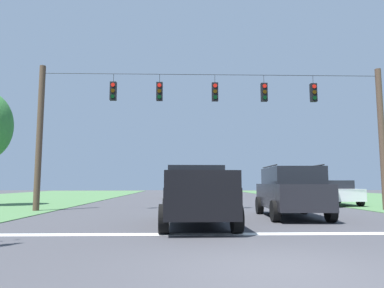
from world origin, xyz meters
The scene contains 10 objects.
ground_plane centered at (0.00, 0.00, 0.00)m, with size 120.00×120.00×0.00m, color #3D3D42.
stop_bar_stripe centered at (0.00, 3.90, 0.00)m, with size 14.60×0.45×0.01m, color white.
lane_dash_0 centered at (0.00, 9.90, 0.00)m, with size 0.15×2.50×0.01m, color white.
lane_dash_1 centered at (0.00, 15.94, 0.00)m, with size 0.15×2.50×0.01m, color white.
lane_dash_2 centered at (0.00, 23.40, 0.00)m, with size 0.15×2.50×0.01m, color white.
overhead_signal_span centered at (0.08, 11.74, 4.21)m, with size 17.66×0.31×7.31m.
pickup_truck centered at (-1.03, 5.93, 0.97)m, with size 2.40×5.45×1.95m.
suv_black centered at (2.86, 8.28, 1.06)m, with size 2.41×4.89×2.05m.
distant_car_crossing_white centered at (7.95, 15.91, 0.79)m, with size 2.10×4.34×1.52m.
distant_car_oncoming centered at (-1.91, 25.90, 0.79)m, with size 2.22×4.40×1.52m.
Camera 1 is at (-1.49, -5.67, 1.38)m, focal length 32.60 mm.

